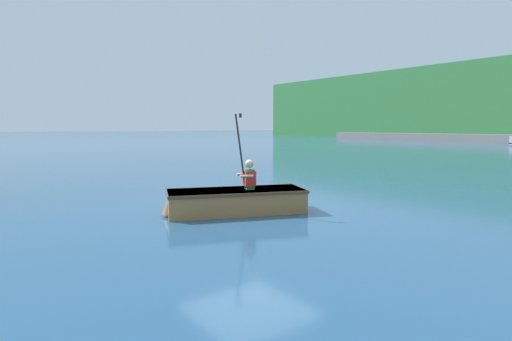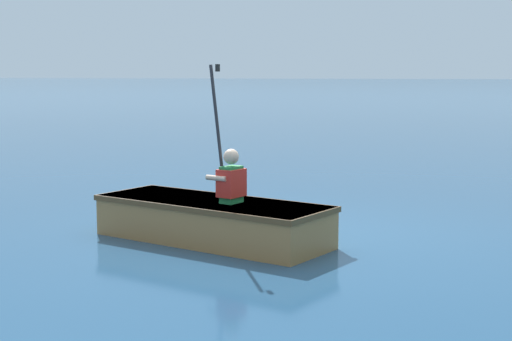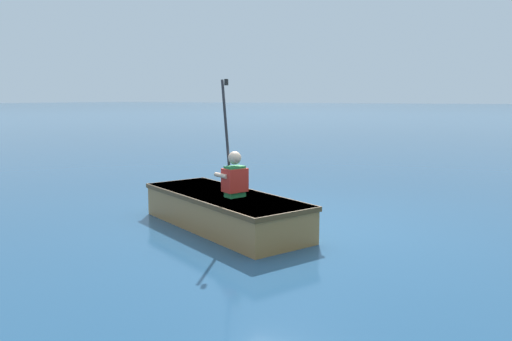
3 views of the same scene
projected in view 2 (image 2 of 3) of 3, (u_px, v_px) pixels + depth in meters
name	position (u px, v px, depth m)	size (l,w,h in m)	color
ground_plane	(287.00, 234.00, 9.18)	(300.00, 300.00, 0.00)	navy
rowboat_foreground	(209.00, 218.00, 8.78)	(1.99, 2.90, 0.46)	#A3703D
person_paddler	(230.00, 177.00, 8.55)	(0.43, 0.43, 1.51)	#267F3F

